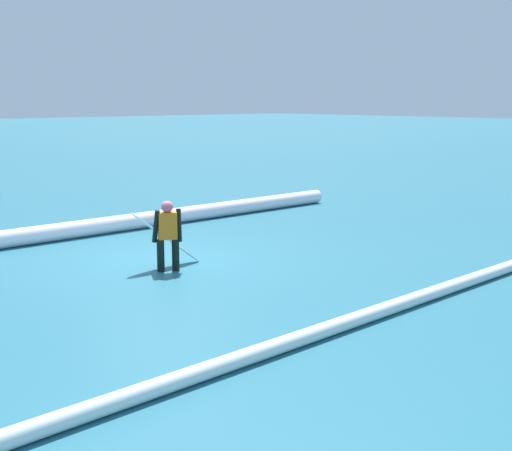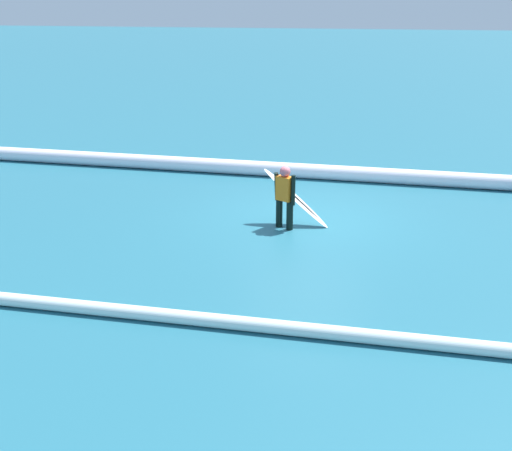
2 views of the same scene
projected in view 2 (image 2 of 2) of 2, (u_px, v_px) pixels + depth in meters
ground_plane at (309, 218)px, 14.05m from camera, size 196.03×196.03×0.00m
surfer at (285, 194)px, 13.19m from camera, size 0.47×0.37×1.33m
surfboard at (296, 198)px, 13.52m from camera, size 1.49×0.53×1.16m
wave_crest_foreground at (244, 167)px, 17.49m from camera, size 20.85×0.51×0.39m
wave_crest_midground at (251, 324)px, 9.22m from camera, size 20.26×0.71×0.21m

